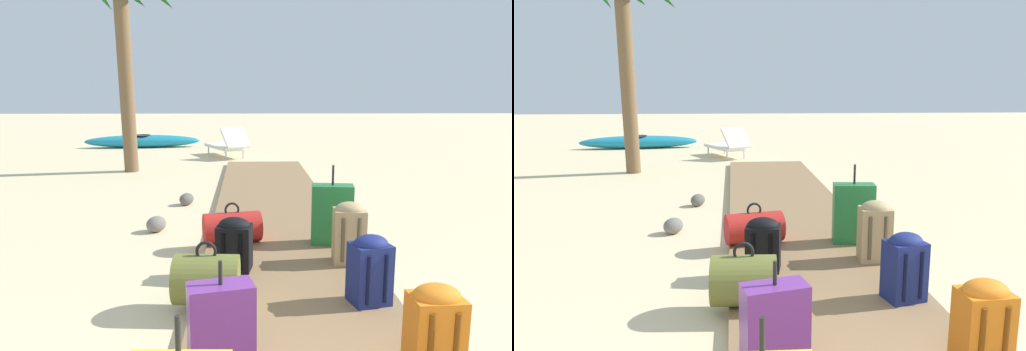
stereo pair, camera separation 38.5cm
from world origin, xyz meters
TOP-DOWN VIEW (x-y plane):
  - ground_plane at (0.00, 3.89)m, footprint 60.00×60.00m
  - boardwalk at (0.00, 4.87)m, footprint 1.62×9.73m
  - duffel_bag_olive at (-0.69, 2.43)m, footprint 0.52×0.42m
  - backpack_orange at (0.70, 1.53)m, footprint 0.31×0.26m
  - backpack_tan at (0.58, 3.29)m, footprint 0.31×0.28m
  - duffel_bag_red at (-0.54, 3.92)m, footprint 0.67×0.45m
  - suitcase_green at (0.52, 3.86)m, footprint 0.46×0.27m
  - backpack_navy at (0.56, 2.42)m, footprint 0.33×0.30m
  - backpack_black at (-0.50, 3.13)m, footprint 0.34×0.29m
  - suitcase_purple at (-0.54, 1.57)m, footprint 0.41×0.28m
  - palm_tree_far_left at (-2.80, 8.79)m, footprint 2.20×2.22m
  - lounge_chair at (-0.86, 11.03)m, footprint 1.23×1.65m
  - kayak at (-3.50, 13.17)m, footprint 3.43×0.96m
  - rock_left_near at (-1.28, 5.92)m, footprint 0.29×0.31m
  - rock_left_far at (-1.48, 4.57)m, footprint 0.32×0.32m

SIDE VIEW (x-z plane):
  - ground_plane at x=0.00m, z-range 0.00..0.00m
  - boardwalk at x=0.00m, z-range 0.00..0.08m
  - rock_left_near at x=-1.28m, z-range 0.00..0.18m
  - rock_left_far at x=-1.48m, z-range 0.00..0.19m
  - kayak at x=-3.50m, z-range 0.00..0.38m
  - duffel_bag_red at x=-0.54m, z-range 0.03..0.47m
  - duffel_bag_olive at x=-0.69m, z-range 0.03..0.53m
  - lounge_chair at x=-0.86m, z-range -0.06..0.72m
  - backpack_black at x=-0.50m, z-range 0.09..0.58m
  - suitcase_purple at x=-0.54m, z-range 0.01..0.68m
  - backpack_orange at x=0.70m, z-range 0.09..0.62m
  - backpack_navy at x=0.56m, z-range 0.09..0.64m
  - backpack_tan at x=0.58m, z-range 0.09..0.69m
  - suitcase_green at x=0.52m, z-range -0.02..0.82m
  - palm_tree_far_left at x=-2.80m, z-range 1.16..5.50m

